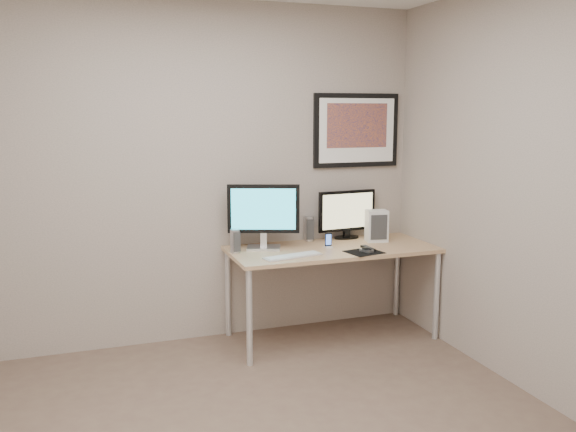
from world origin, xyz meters
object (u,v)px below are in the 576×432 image
(framed_art, at_px, (356,130))
(keyboard, at_px, (293,256))
(desk, at_px, (332,256))
(monitor_tv, at_px, (347,213))
(monitor_large, at_px, (264,213))
(speaker_left, at_px, (235,241))
(phone_dock, at_px, (328,240))
(fan_unit, at_px, (377,226))
(speaker_right, at_px, (309,229))

(framed_art, xyz_separation_m, keyboard, (-0.74, -0.53, -0.88))
(desk, bearing_deg, keyboard, -153.75)
(desk, height_order, monitor_tv, monitor_tv)
(monitor_large, xyz_separation_m, speaker_left, (-0.24, -0.05, -0.19))
(monitor_large, relative_size, speaker_left, 2.96)
(framed_art, distance_m, speaker_left, 1.39)
(monitor_tv, relative_size, phone_dock, 4.31)
(desk, bearing_deg, fan_unit, 12.08)
(speaker_left, bearing_deg, framed_art, 3.40)
(speaker_right, height_order, phone_dock, speaker_right)
(desk, xyz_separation_m, monitor_tv, (0.25, 0.28, 0.28))
(speaker_left, bearing_deg, speaker_right, 8.37)
(framed_art, height_order, phone_dock, framed_art)
(speaker_left, relative_size, speaker_right, 0.89)
(desk, relative_size, speaker_right, 7.94)
(monitor_tv, bearing_deg, monitor_large, -173.73)
(fan_unit, bearing_deg, speaker_right, 168.02)
(framed_art, relative_size, speaker_right, 3.72)
(fan_unit, bearing_deg, keyboard, -150.58)
(desk, xyz_separation_m, speaker_right, (-0.07, 0.30, 0.17))
(framed_art, distance_m, monitor_tv, 0.69)
(phone_dock, bearing_deg, fan_unit, 9.74)
(speaker_right, xyz_separation_m, keyboard, (-0.32, -0.49, -0.09))
(desk, height_order, monitor_large, monitor_large)
(desk, relative_size, monitor_large, 3.03)
(framed_art, bearing_deg, fan_unit, -70.98)
(keyboard, bearing_deg, monitor_large, 98.96)
(framed_art, relative_size, monitor_large, 1.42)
(monitor_large, relative_size, speaker_right, 2.62)
(framed_art, relative_size, monitor_tv, 1.46)
(fan_unit, bearing_deg, phone_dock, -158.75)
(phone_dock, bearing_deg, speaker_left, 172.42)
(monitor_large, height_order, speaker_left, monitor_large)
(monitor_large, distance_m, speaker_right, 0.51)
(monitor_tv, bearing_deg, desk, -136.94)
(monitor_tv, xyz_separation_m, speaker_left, (-1.01, -0.19, -0.13))
(keyboard, bearing_deg, monitor_tv, 24.26)
(desk, distance_m, monitor_large, 0.63)
(monitor_tv, relative_size, keyboard, 1.15)
(monitor_tv, height_order, speaker_left, monitor_tv)
(framed_art, distance_m, monitor_large, 1.08)
(speaker_right, relative_size, keyboard, 0.45)
(framed_art, xyz_separation_m, fan_unit, (0.08, -0.24, -0.76))
(framed_art, height_order, keyboard, framed_art)
(desk, xyz_separation_m, framed_art, (0.35, 0.33, 0.96))
(speaker_left, xyz_separation_m, keyboard, (0.36, -0.28, -0.08))
(desk, bearing_deg, speaker_right, 103.81)
(keyboard, distance_m, fan_unit, 0.88)
(monitor_large, height_order, speaker_right, monitor_large)
(phone_dock, bearing_deg, monitor_tv, 42.73)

